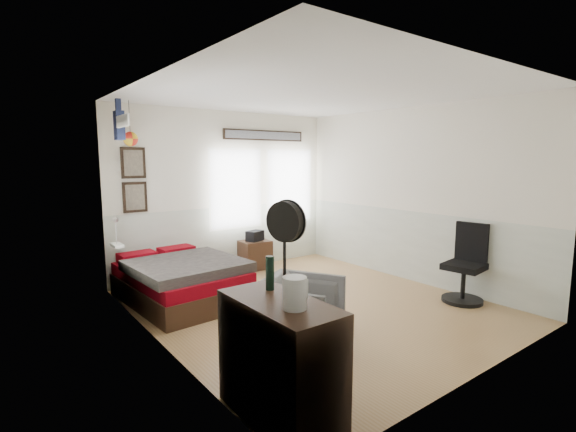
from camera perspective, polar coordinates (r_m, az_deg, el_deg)
name	(u,v)px	position (r m, az deg, el deg)	size (l,w,h in m)	color
ground_plane	(312,306)	(5.61, 3.35, -12.15)	(4.00, 4.50, 0.01)	#A97B47
room_shell	(299,182)	(5.37, 1.56, 4.66)	(4.02, 4.52, 2.71)	silver
wall_decor	(169,146)	(6.40, -15.97, 9.24)	(3.55, 1.32, 1.44)	black
bed	(181,280)	(5.87, -14.42, -8.51)	(1.42, 1.90, 0.58)	#372415
dresser	(280,360)	(3.22, -1.11, -19.10)	(0.48, 1.00, 0.90)	#372415
armchair	(300,312)	(4.36, 1.71, -13.05)	(0.76, 0.78, 0.71)	#606060
nightstand	(255,255)	(7.33, -4.52, -5.29)	(0.50, 0.40, 0.50)	#372415
task_chair	(466,270)	(6.12, 23.13, -6.80)	(0.53, 0.53, 1.06)	black
kettle	(295,293)	(2.86, 0.92, -10.47)	(0.19, 0.17, 0.22)	silver
bottle	(270,273)	(3.25, -2.49, -7.80)	(0.07, 0.07, 0.27)	black
stand_fan	(286,223)	(2.86, -0.32, -1.00)	(0.16, 0.29, 0.73)	black
black_bag	(255,236)	(7.27, -4.55, -2.71)	(0.30, 0.19, 0.17)	black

